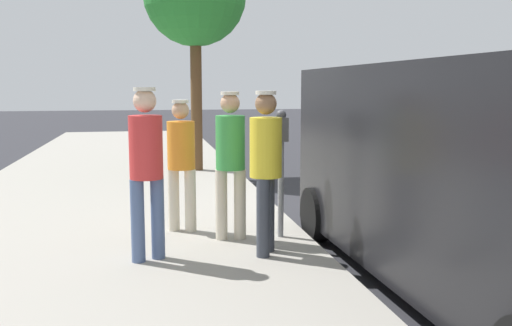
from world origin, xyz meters
The scene contains 8 objects.
ground_plane centered at (0.00, 0.00, 0.00)m, with size 80.00×80.00×0.00m, color #2D2D33.
sidewalk_slab centered at (3.50, 0.00, 0.07)m, with size 5.00×32.00×0.15m, color #9E998E.
parking_meter_near centered at (1.35, 0.67, 1.18)m, with size 0.14×0.18×1.52m.
pedestrian_in_red centered at (2.91, 1.31, 1.18)m, with size 0.34×0.34×1.78m.
pedestrian_in_yellow centered at (1.67, 1.32, 1.16)m, with size 0.34×0.34×1.75m.
pedestrian_in_orange centered at (2.49, 0.17, 1.08)m, with size 0.34×0.34×1.63m.
pedestrian_in_green centered at (1.95, 0.65, 1.15)m, with size 0.36×0.34×1.73m.
parked_van centered at (-0.15, 2.45, 1.15)m, with size 2.19×5.23×2.15m.
Camera 1 is at (2.90, 7.12, 1.94)m, focal length 39.78 mm.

